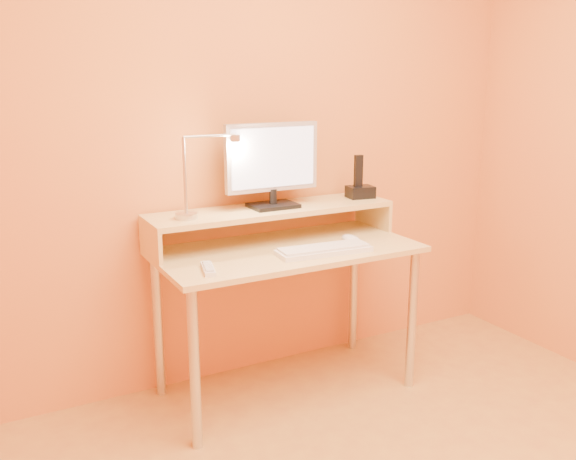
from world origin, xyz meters
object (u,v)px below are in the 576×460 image
mouse (351,239)px  phone_dock (360,192)px  monitor_panel (272,157)px  lamp_base (186,216)px  keyboard (324,251)px  remote_control (208,269)px

mouse → phone_dock: bearing=44.5°
monitor_panel → mouse: bearing=-38.3°
lamp_base → mouse: lamp_base is taller
phone_dock → mouse: size_ratio=1.11×
keyboard → remote_control: 0.55m
phone_dock → remote_control: size_ratio=0.80×
phone_dock → remote_control: 1.02m
keyboard → phone_dock: bearing=42.0°
remote_control → lamp_base: bearing=101.7°
remote_control → phone_dock: bearing=32.1°
monitor_panel → mouse: 0.53m
lamp_base → mouse: size_ratio=0.85×
monitor_panel → keyboard: bearing=-73.0°
monitor_panel → remote_control: monitor_panel is taller
monitor_panel → phone_dock: (0.50, -0.01, -0.21)m
monitor_panel → lamp_base: 0.50m
keyboard → monitor_panel: bearing=111.4°
lamp_base → mouse: bearing=-14.8°
keyboard → mouse: mouse is taller
lamp_base → remote_control: 0.32m
keyboard → remote_control: (-0.55, -0.00, -0.00)m
phone_dock → keyboard: size_ratio=0.30×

